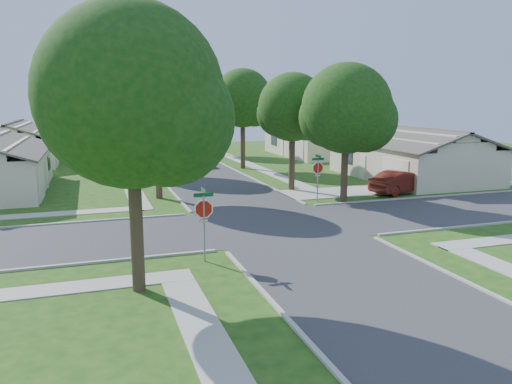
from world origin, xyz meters
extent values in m
plane|color=#1E4813|center=(0.00, 0.00, 0.00)|extent=(100.00, 100.00, 0.00)
cube|color=#333335|center=(0.00, 0.00, 0.00)|extent=(7.00, 100.00, 0.02)
cube|color=#9E9B91|center=(6.10, 26.00, 0.02)|extent=(1.20, 40.00, 0.04)
cube|color=#9E9B91|center=(-6.10, 26.00, 0.02)|extent=(1.20, 40.00, 0.04)
cube|color=#9E9B91|center=(7.90, 7.10, 0.03)|extent=(8.80, 3.60, 0.05)
cube|color=gray|center=(-4.70, -4.70, 1.35)|extent=(0.06, 0.06, 2.70)
cylinder|color=white|center=(-4.70, -4.70, 2.15)|extent=(1.05, 0.02, 1.05)
cylinder|color=red|center=(-4.70, -4.70, 2.15)|extent=(0.90, 0.03, 0.90)
cube|color=red|center=(-4.70, -4.70, 1.68)|extent=(0.34, 0.03, 0.12)
cube|color=white|center=(-4.70, -4.70, 1.68)|extent=(0.30, 0.03, 0.08)
cube|color=#0C5426|center=(-4.70, -4.70, 2.72)|extent=(0.80, 0.02, 0.16)
cube|color=#0C5426|center=(-4.70, -4.70, 2.90)|extent=(0.02, 0.80, 0.16)
cube|color=gray|center=(4.70, 4.70, 1.35)|extent=(0.06, 0.06, 2.70)
cylinder|color=white|center=(4.70, 4.70, 2.15)|extent=(1.05, 0.02, 1.05)
cylinder|color=red|center=(4.70, 4.70, 2.15)|extent=(0.90, 0.03, 0.90)
cube|color=red|center=(4.70, 4.70, 1.68)|extent=(0.34, 0.03, 0.12)
cube|color=white|center=(4.70, 4.70, 1.68)|extent=(0.30, 0.03, 0.08)
cube|color=#0C5426|center=(4.70, 4.70, 2.72)|extent=(0.80, 0.02, 0.16)
cube|color=#0C5426|center=(4.70, 4.70, 2.90)|extent=(0.02, 0.80, 0.16)
cylinder|color=#38281C|center=(4.70, 9.00, 1.98)|extent=(0.44, 0.44, 3.95)
sphere|color=#103C0F|center=(4.70, 9.00, 5.88)|extent=(4.80, 4.80, 4.80)
sphere|color=#103C0F|center=(5.54, 8.52, 5.28)|extent=(3.46, 3.46, 3.46)
sphere|color=#103C0F|center=(3.98, 9.60, 5.40)|extent=(3.26, 3.26, 3.26)
cylinder|color=#38281C|center=(4.70, 21.00, 2.15)|extent=(0.44, 0.44, 4.30)
sphere|color=#103C0F|center=(4.70, 21.00, 6.51)|extent=(5.40, 5.40, 5.40)
sphere|color=#103C0F|center=(5.65, 20.46, 5.84)|extent=(3.89, 3.89, 3.89)
sphere|color=#103C0F|center=(3.89, 21.68, 5.97)|extent=(3.67, 3.67, 3.67)
cylinder|color=#38281C|center=(4.70, 34.00, 2.10)|extent=(0.44, 0.44, 4.20)
sphere|color=#103C0F|center=(4.70, 34.00, 6.22)|extent=(5.00, 5.00, 5.00)
sphere|color=#103C0F|center=(5.58, 33.50, 5.60)|extent=(3.60, 3.60, 3.60)
sphere|color=#103C0F|center=(3.95, 34.62, 5.72)|extent=(3.40, 3.40, 3.40)
cylinder|color=#38281C|center=(-4.70, 9.00, 2.12)|extent=(0.44, 0.44, 4.25)
sphere|color=#103C0F|center=(-4.70, 9.00, 6.37)|extent=(5.20, 5.20, 5.20)
sphere|color=#103C0F|center=(-3.79, 8.48, 5.72)|extent=(3.74, 3.74, 3.74)
sphere|color=#103C0F|center=(-5.48, 9.65, 5.85)|extent=(3.54, 3.54, 3.54)
cylinder|color=#38281C|center=(-4.70, 21.00, 2.22)|extent=(0.44, 0.44, 4.44)
sphere|color=#103C0F|center=(-4.70, 21.00, 6.76)|extent=(5.60, 5.60, 5.60)
sphere|color=#103C0F|center=(-3.72, 20.44, 6.06)|extent=(4.03, 4.03, 4.03)
sphere|color=#103C0F|center=(-5.54, 21.70, 6.20)|extent=(3.81, 3.81, 3.81)
cylinder|color=#38281C|center=(-4.70, 34.00, 1.95)|extent=(0.44, 0.44, 3.90)
sphere|color=#103C0F|center=(-4.70, 34.00, 5.74)|extent=(4.60, 4.60, 4.60)
sphere|color=#103C0F|center=(-3.90, 33.54, 5.16)|extent=(3.31, 3.31, 3.31)
sphere|color=#103C0F|center=(-5.39, 34.58, 5.28)|extent=(3.13, 3.13, 3.13)
cylinder|color=#38281C|center=(-7.50, -7.00, 2.02)|extent=(0.44, 0.44, 4.04)
sphere|color=#103C0F|center=(-7.50, -7.00, 6.55)|extent=(6.00, 6.00, 6.00)
sphere|color=#103C0F|center=(-6.45, -7.60, 5.80)|extent=(4.32, 4.32, 4.32)
sphere|color=#103C0F|center=(-8.40, -6.25, 5.95)|extent=(4.08, 4.08, 4.08)
cylinder|color=#38281C|center=(6.30, 4.20, 1.77)|extent=(0.44, 0.44, 3.54)
sphere|color=#103C0F|center=(6.30, 4.20, 5.86)|extent=(5.60, 5.60, 5.60)
sphere|color=#103C0F|center=(7.28, 3.64, 5.16)|extent=(4.03, 4.03, 4.03)
sphere|color=#103C0F|center=(5.46, 4.90, 5.30)|extent=(3.81, 3.81, 3.81)
cube|color=beige|center=(16.00, 11.00, 1.40)|extent=(8.00, 13.00, 2.80)
cube|color=#443F3A|center=(18.00, 11.00, 3.45)|extent=(4.42, 13.60, 1.56)
cube|color=#443F3A|center=(14.00, 11.00, 3.45)|extent=(4.42, 13.60, 1.56)
cube|color=silver|center=(11.97, 7.10, 1.10)|extent=(0.06, 3.20, 2.20)
cube|color=silver|center=(11.97, 11.65, 1.00)|extent=(0.06, 0.90, 2.00)
cube|color=#1E2633|center=(11.97, 14.25, 1.55)|extent=(0.06, 1.80, 1.10)
cube|color=beige|center=(16.00, 29.00, 1.40)|extent=(8.00, 13.00, 2.80)
cube|color=#443F3A|center=(18.00, 29.00, 3.45)|extent=(4.42, 13.60, 1.56)
cube|color=#443F3A|center=(14.00, 29.00, 3.45)|extent=(4.42, 13.60, 1.56)
cube|color=silver|center=(11.97, 25.10, 1.10)|extent=(0.06, 3.20, 2.20)
cube|color=silver|center=(11.97, 29.65, 1.00)|extent=(0.06, 0.90, 2.00)
cube|color=#1E2633|center=(11.97, 32.25, 1.55)|extent=(0.06, 1.80, 1.10)
cube|color=#443F3A|center=(-14.00, 15.00, 3.45)|extent=(4.42, 13.60, 1.56)
cube|color=silver|center=(-11.97, 11.10, 1.10)|extent=(0.06, 3.20, 2.20)
cube|color=silver|center=(-11.97, 15.65, 1.00)|extent=(0.06, 0.90, 2.00)
cube|color=#1E2633|center=(-11.97, 18.25, 1.55)|extent=(0.06, 1.80, 1.10)
cube|color=beige|center=(-16.00, 32.00, 1.40)|extent=(8.00, 13.00, 2.80)
cube|color=#443F3A|center=(-14.00, 32.00, 3.45)|extent=(4.42, 13.60, 1.56)
cube|color=silver|center=(-11.97, 28.10, 1.10)|extent=(0.06, 3.20, 2.20)
cube|color=silver|center=(-11.97, 32.65, 1.00)|extent=(0.06, 0.90, 2.00)
cube|color=#1E2633|center=(-11.97, 35.25, 1.55)|extent=(0.06, 1.80, 1.10)
imported|color=#5C1913|center=(11.44, 5.50, 0.79)|extent=(5.05, 2.86, 1.58)
imported|color=black|center=(1.20, 23.49, 0.68)|extent=(2.02, 4.15, 1.37)
imported|color=black|center=(-3.20, 35.15, 0.72)|extent=(2.23, 5.05, 1.44)
camera|label=1|loc=(-8.79, -23.58, 6.43)|focal=35.00mm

